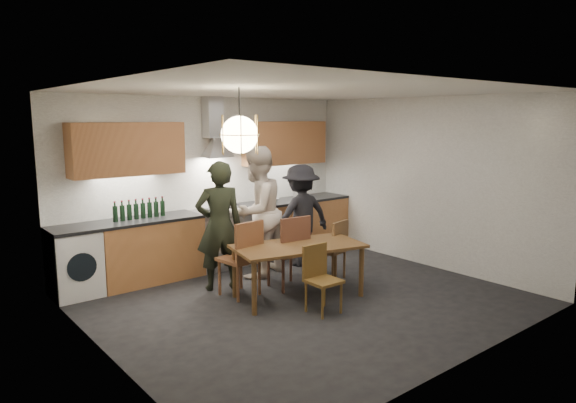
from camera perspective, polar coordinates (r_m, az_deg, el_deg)
ground at (r=6.65m, az=1.70°, el=-10.76°), size 5.00×5.00×0.00m
room_shell at (r=6.27m, az=1.78°, el=4.04°), size 5.02×4.52×2.61m
counter_run at (r=8.05m, az=-7.29°, el=-3.93°), size 5.00×0.62×0.90m
range_stove at (r=8.03m, az=-7.41°, el=-4.02°), size 0.90×0.60×0.92m
wall_fixtures at (r=7.94m, az=-8.09°, el=6.25°), size 4.30×0.54×1.10m
pendant_lamp at (r=5.56m, az=-5.39°, el=7.40°), size 0.43×0.43×0.70m
dining_table at (r=6.55m, az=1.15°, el=-5.50°), size 1.77×1.17×0.69m
chair_back_left at (r=6.58m, az=-4.93°, el=-5.79°), size 0.50×0.50×1.00m
chair_back_mid at (r=6.85m, az=0.33°, el=-5.13°), size 0.50×0.50×1.00m
chair_back_right at (r=7.30m, az=5.16°, el=-4.94°), size 0.47×0.47×0.86m
chair_front at (r=6.13m, az=3.52°, el=-8.01°), size 0.37×0.37×0.80m
person_left at (r=6.87m, az=-7.65°, el=-2.70°), size 0.73×0.60×1.73m
person_mid at (r=7.38m, az=-3.49°, el=-1.17°), size 1.10×0.98×1.89m
person_right at (r=7.95m, az=1.43°, el=-1.54°), size 1.08×0.70×1.58m
mixing_bowl at (r=8.48m, az=-2.03°, el=0.14°), size 0.31×0.31×0.07m
stock_pot at (r=8.88m, az=1.26°, el=0.79°), size 0.24×0.24×0.14m
wine_bottles at (r=7.37m, az=-16.17°, el=-0.79°), size 0.75×0.07×0.28m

